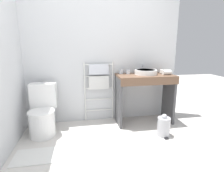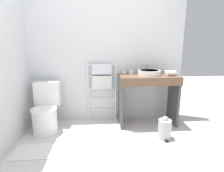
{
  "view_description": "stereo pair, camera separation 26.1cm",
  "coord_description": "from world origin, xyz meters",
  "px_view_note": "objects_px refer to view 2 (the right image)",
  "views": [
    {
      "loc": [
        -0.37,
        -1.62,
        1.36
      ],
      "look_at": [
        0.08,
        0.89,
        0.78
      ],
      "focal_mm": 28.0,
      "sensor_mm": 36.0,
      "label": 1
    },
    {
      "loc": [
        -0.11,
        -1.65,
        1.36
      ],
      "look_at": [
        0.08,
        0.89,
        0.78
      ],
      "focal_mm": 28.0,
      "sensor_mm": 36.0,
      "label": 2
    }
  ],
  "objects_px": {
    "toilet": "(46,111)",
    "cup_near_wall": "(124,72)",
    "hair_dryer": "(171,73)",
    "sink_basin": "(149,72)",
    "cup_near_edge": "(131,72)",
    "trash_bin": "(165,129)",
    "towel_radiator": "(102,81)"
  },
  "relations": [
    {
      "from": "trash_bin",
      "to": "towel_radiator",
      "type": "bearing_deg",
      "value": 140.44
    },
    {
      "from": "sink_basin",
      "to": "cup_near_wall",
      "type": "distance_m",
      "value": 0.44
    },
    {
      "from": "toilet",
      "to": "cup_near_wall",
      "type": "distance_m",
      "value": 1.48
    },
    {
      "from": "trash_bin",
      "to": "cup_near_wall",
      "type": "bearing_deg",
      "value": 125.26
    },
    {
      "from": "hair_dryer",
      "to": "trash_bin",
      "type": "bearing_deg",
      "value": -116.43
    },
    {
      "from": "cup_near_wall",
      "to": "hair_dryer",
      "type": "height_order",
      "value": "hair_dryer"
    },
    {
      "from": "cup_near_wall",
      "to": "towel_radiator",
      "type": "bearing_deg",
      "value": 176.12
    },
    {
      "from": "cup_near_edge",
      "to": "trash_bin",
      "type": "height_order",
      "value": "cup_near_edge"
    },
    {
      "from": "cup_near_edge",
      "to": "hair_dryer",
      "type": "distance_m",
      "value": 0.67
    },
    {
      "from": "cup_near_edge",
      "to": "hair_dryer",
      "type": "height_order",
      "value": "hair_dryer"
    },
    {
      "from": "toilet",
      "to": "towel_radiator",
      "type": "distance_m",
      "value": 1.07
    },
    {
      "from": "toilet",
      "to": "trash_bin",
      "type": "xyz_separation_m",
      "value": [
        1.84,
        -0.42,
        -0.17
      ]
    },
    {
      "from": "toilet",
      "to": "trash_bin",
      "type": "distance_m",
      "value": 1.89
    },
    {
      "from": "sink_basin",
      "to": "trash_bin",
      "type": "bearing_deg",
      "value": -79.83
    },
    {
      "from": "toilet",
      "to": "cup_near_wall",
      "type": "relative_size",
      "value": 9.85
    },
    {
      "from": "cup_near_edge",
      "to": "hair_dryer",
      "type": "bearing_deg",
      "value": -17.09
    },
    {
      "from": "cup_near_edge",
      "to": "toilet",
      "type": "bearing_deg",
      "value": -169.68
    },
    {
      "from": "toilet",
      "to": "cup_near_edge",
      "type": "bearing_deg",
      "value": 10.32
    },
    {
      "from": "toilet",
      "to": "hair_dryer",
      "type": "distance_m",
      "value": 2.17
    },
    {
      "from": "toilet",
      "to": "sink_basin",
      "type": "height_order",
      "value": "sink_basin"
    },
    {
      "from": "cup_near_edge",
      "to": "trash_bin",
      "type": "relative_size",
      "value": 0.22
    },
    {
      "from": "sink_basin",
      "to": "toilet",
      "type": "bearing_deg",
      "value": -174.82
    },
    {
      "from": "sink_basin",
      "to": "towel_radiator",
      "type": "bearing_deg",
      "value": 167.75
    },
    {
      "from": "sink_basin",
      "to": "cup_near_edge",
      "type": "xyz_separation_m",
      "value": [
        -0.29,
        0.11,
        -0.0
      ]
    },
    {
      "from": "toilet",
      "to": "hair_dryer",
      "type": "height_order",
      "value": "hair_dryer"
    },
    {
      "from": "toilet",
      "to": "towel_radiator",
      "type": "relative_size",
      "value": 0.73
    },
    {
      "from": "hair_dryer",
      "to": "cup_near_edge",
      "type": "bearing_deg",
      "value": 162.91
    },
    {
      "from": "toilet",
      "to": "sink_basin",
      "type": "distance_m",
      "value": 1.84
    },
    {
      "from": "toilet",
      "to": "cup_near_edge",
      "type": "xyz_separation_m",
      "value": [
        1.44,
        0.26,
        0.59
      ]
    },
    {
      "from": "cup_near_edge",
      "to": "cup_near_wall",
      "type": "bearing_deg",
      "value": 160.36
    },
    {
      "from": "sink_basin",
      "to": "hair_dryer",
      "type": "relative_size",
      "value": 2.0
    },
    {
      "from": "cup_near_wall",
      "to": "toilet",
      "type": "bearing_deg",
      "value": -167.01
    }
  ]
}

